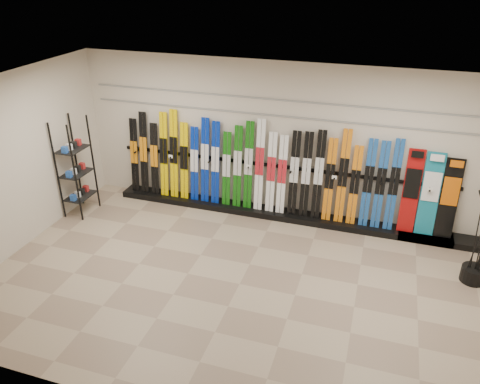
% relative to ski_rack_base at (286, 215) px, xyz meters
% --- Properties ---
extents(floor, '(8.00, 8.00, 0.00)m').
position_rel_ski_rack_base_xyz_m(floor, '(-0.22, -2.28, -0.06)').
color(floor, '#876F5D').
rests_on(floor, ground).
extents(back_wall, '(8.00, 0.00, 8.00)m').
position_rel_ski_rack_base_xyz_m(back_wall, '(-0.22, 0.22, 1.44)').
color(back_wall, beige).
rests_on(back_wall, floor).
extents(left_wall, '(0.00, 5.00, 5.00)m').
position_rel_ski_rack_base_xyz_m(left_wall, '(-4.22, -2.28, 1.44)').
color(left_wall, beige).
rests_on(left_wall, floor).
extents(ceiling, '(8.00, 8.00, 0.00)m').
position_rel_ski_rack_base_xyz_m(ceiling, '(-0.22, -2.28, 2.94)').
color(ceiling, silver).
rests_on(ceiling, back_wall).
extents(ski_rack_base, '(8.00, 0.40, 0.12)m').
position_rel_ski_rack_base_xyz_m(ski_rack_base, '(0.00, 0.00, 0.00)').
color(ski_rack_base, black).
rests_on(ski_rack_base, floor).
extents(skis, '(5.37, 0.21, 1.83)m').
position_rel_ski_rack_base_xyz_m(skis, '(-0.67, 0.04, 0.89)').
color(skis, black).
rests_on(skis, ski_rack_base).
extents(snowboards, '(0.94, 0.24, 1.54)m').
position_rel_ski_rack_base_xyz_m(snowboards, '(2.55, 0.08, 0.81)').
color(snowboards, '#990C0C').
rests_on(snowboards, ski_rack_base).
extents(accessory_rack, '(0.40, 0.60, 1.95)m').
position_rel_ski_rack_base_xyz_m(accessory_rack, '(-3.97, -1.00, 0.92)').
color(accessory_rack, black).
rests_on(accessory_rack, floor).
extents(pole_bin, '(0.38, 0.38, 0.25)m').
position_rel_ski_rack_base_xyz_m(pole_bin, '(3.27, -1.07, 0.07)').
color(pole_bin, black).
rests_on(pole_bin, floor).
extents(slatwall_rail_0, '(7.60, 0.02, 0.03)m').
position_rel_ski_rack_base_xyz_m(slatwall_rail_0, '(-0.22, 0.20, 1.94)').
color(slatwall_rail_0, gray).
rests_on(slatwall_rail_0, back_wall).
extents(slatwall_rail_1, '(7.60, 0.02, 0.03)m').
position_rel_ski_rack_base_xyz_m(slatwall_rail_1, '(-0.22, 0.20, 2.24)').
color(slatwall_rail_1, gray).
rests_on(slatwall_rail_1, back_wall).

